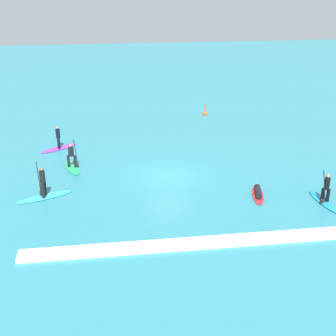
# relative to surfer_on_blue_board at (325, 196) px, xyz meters

# --- Properties ---
(ground_plane) EXTENTS (120.00, 120.00, 0.00)m
(ground_plane) POSITION_rel_surfer_on_blue_board_xyz_m (-8.17, 4.90, -0.40)
(ground_plane) COLOR teal
(ground_plane) RESTS_ON ground
(surfer_on_blue_board) EXTENTS (1.02, 2.96, 2.09)m
(surfer_on_blue_board) POSITION_rel_surfer_on_blue_board_xyz_m (0.00, 0.00, 0.00)
(surfer_on_blue_board) COLOR #1E8CD1
(surfer_on_blue_board) RESTS_ON ground_plane
(surfer_on_green_board) EXTENTS (1.45, 2.70, 2.04)m
(surfer_on_green_board) POSITION_rel_surfer_on_blue_board_xyz_m (-14.26, 6.84, 0.02)
(surfer_on_green_board) COLOR #23B266
(surfer_on_green_board) RESTS_ON ground_plane
(surfer_on_red_board) EXTENTS (1.21, 2.69, 0.44)m
(surfer_on_red_board) POSITION_rel_surfer_on_blue_board_xyz_m (-3.39, 1.40, -0.24)
(surfer_on_red_board) COLOR red
(surfer_on_red_board) RESTS_ON ground_plane
(surfer_on_teal_board) EXTENTS (3.23, 1.87, 2.13)m
(surfer_on_teal_board) POSITION_rel_surfer_on_blue_board_xyz_m (-15.60, 2.76, 0.05)
(surfer_on_teal_board) COLOR #33C6CC
(surfer_on_teal_board) RESTS_ON ground_plane
(surfer_on_purple_board) EXTENTS (2.83, 2.29, 1.71)m
(surfer_on_purple_board) POSITION_rel_surfer_on_blue_board_xyz_m (-15.44, 10.69, 0.00)
(surfer_on_purple_board) COLOR purple
(surfer_on_purple_board) RESTS_ON ground_plane
(marker_buoy) EXTENTS (0.43, 0.43, 1.13)m
(marker_buoy) POSITION_rel_surfer_on_blue_board_xyz_m (-3.06, 17.75, -0.24)
(marker_buoy) COLOR #E55119
(marker_buoy) RESTS_ON ground_plane
(wave_crest) EXTENTS (15.91, 0.90, 0.18)m
(wave_crest) POSITION_rel_surfer_on_blue_board_xyz_m (-8.17, -3.26, -0.31)
(wave_crest) COLOR white
(wave_crest) RESTS_ON ground_plane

